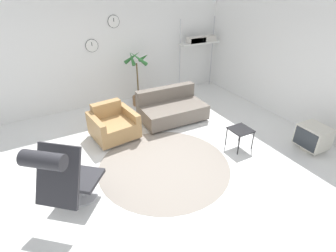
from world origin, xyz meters
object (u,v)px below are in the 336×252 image
object	(u,v)px
armchair_red	(113,126)
shelf_unit	(199,41)
couch_low	(172,109)
lounge_chair	(62,174)
crt_television	(313,137)
potted_plant	(138,84)
side_table	(241,131)

from	to	relation	value
armchair_red	shelf_unit	size ratio (longest dim) A/B	0.47
armchair_red	couch_low	size ratio (longest dim) A/B	0.63
lounge_chair	crt_television	bearing A→B (deg)	32.97
lounge_chair	potted_plant	size ratio (longest dim) A/B	0.84
crt_television	lounge_chair	bearing A→B (deg)	84.54
side_table	couch_low	bearing A→B (deg)	108.41
side_table	potted_plant	size ratio (longest dim) A/B	0.28
crt_television	shelf_unit	world-z (taller)	shelf_unit
armchair_red	potted_plant	bearing A→B (deg)	-138.14
couch_low	shelf_unit	world-z (taller)	shelf_unit
crt_television	potted_plant	xyz separation A→B (m)	(-2.14, 3.60, 0.30)
lounge_chair	potted_plant	world-z (taller)	potted_plant
armchair_red	crt_television	distance (m)	4.02
couch_low	side_table	xyz separation A→B (m)	(0.57, -1.73, 0.12)
lounge_chair	armchair_red	xyz separation A→B (m)	(1.23, 1.73, -0.47)
lounge_chair	potted_plant	distance (m)	3.82
side_table	crt_television	size ratio (longest dim) A/B	0.76
couch_low	side_table	size ratio (longest dim) A/B	3.65
crt_television	side_table	bearing A→B (deg)	60.65
lounge_chair	crt_television	distance (m)	4.57
armchair_red	crt_television	bearing A→B (deg)	138.11
couch_low	potted_plant	size ratio (longest dim) A/B	1.02
potted_plant	lounge_chair	bearing A→B (deg)	-128.23
crt_television	potted_plant	distance (m)	4.20
armchair_red	potted_plant	xyz separation A→B (m)	(1.13, 1.26, 0.31)
side_table	lounge_chair	bearing A→B (deg)	-177.62
lounge_chair	shelf_unit	size ratio (longest dim) A/B	0.61
lounge_chair	crt_television	world-z (taller)	lounge_chair
lounge_chair	shelf_unit	distance (m)	5.47
couch_low	crt_television	distance (m)	3.04
couch_low	potted_plant	bearing A→B (deg)	-70.88
couch_low	crt_television	world-z (taller)	couch_low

